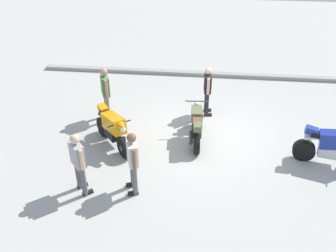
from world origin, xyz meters
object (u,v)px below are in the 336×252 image
person_in_green_shirt (105,90)px  person_in_black_shirt (207,88)px  person_in_white_shirt (133,159)px  person_in_gray_shirt (78,161)px  motorcycle_olive_vintage (196,126)px  motorcycle_blue_sportbike (333,146)px  motorcycle_orange_sportbike (113,128)px

person_in_green_shirt → person_in_black_shirt: bearing=169.2°
person_in_white_shirt → person_in_gray_shirt: size_ratio=1.00×
motorcycle_olive_vintage → person_in_white_shirt: bearing=146.3°
motorcycle_blue_sportbike → person_in_white_shirt: (-5.07, -1.64, 0.34)m
motorcycle_olive_vintage → motorcycle_orange_sportbike: (-2.38, -0.56, 0.11)m
motorcycle_olive_vintage → person_in_green_shirt: size_ratio=1.10×
motorcycle_blue_sportbike → motorcycle_olive_vintage: bearing=179.4°
motorcycle_orange_sportbike → person_in_gray_shirt: size_ratio=0.99×
person_in_black_shirt → person_in_gray_shirt: bearing=-128.2°
motorcycle_orange_sportbike → person_in_black_shirt: person_in_black_shirt is taller
person_in_gray_shirt → motorcycle_orange_sportbike: bearing=41.1°
motorcycle_orange_sportbike → person_in_white_shirt: person_in_white_shirt is taller
motorcycle_olive_vintage → motorcycle_blue_sportbike: size_ratio=1.00×
motorcycle_olive_vintage → person_in_black_shirt: bearing=-13.0°
motorcycle_blue_sportbike → motorcycle_orange_sportbike: (-6.04, 0.24, 0.00)m
motorcycle_olive_vintage → person_in_white_shirt: (-1.41, -2.44, 0.45)m
person_in_black_shirt → person_in_gray_shirt: (-2.93, -4.31, -0.01)m
person_in_white_shirt → person_in_green_shirt: person_in_green_shirt is taller
person_in_green_shirt → person_in_gray_shirt: 3.61m
person_in_black_shirt → person_in_gray_shirt: 5.21m
motorcycle_blue_sportbike → person_in_green_shirt: bearing=176.8°
motorcycle_blue_sportbike → person_in_white_shirt: person_in_white_shirt is taller
motorcycle_olive_vintage → person_in_white_shirt: size_ratio=1.19×
person_in_white_shirt → person_in_gray_shirt: (-1.25, -0.20, 0.00)m
person_in_white_shirt → person_in_green_shirt: (-1.56, 3.40, 0.09)m
motorcycle_orange_sportbike → person_in_green_shirt: bearing=161.5°
motorcycle_olive_vintage → motorcycle_orange_sportbike: 2.45m
motorcycle_blue_sportbike → person_in_gray_shirt: bearing=-152.1°
motorcycle_orange_sportbike → person_in_black_shirt: 3.49m
motorcycle_orange_sportbike → motorcycle_olive_vintage: bearing=63.9°
motorcycle_olive_vintage → motorcycle_blue_sportbike: (3.66, -0.80, 0.11)m
person_in_white_shirt → person_in_green_shirt: 3.74m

